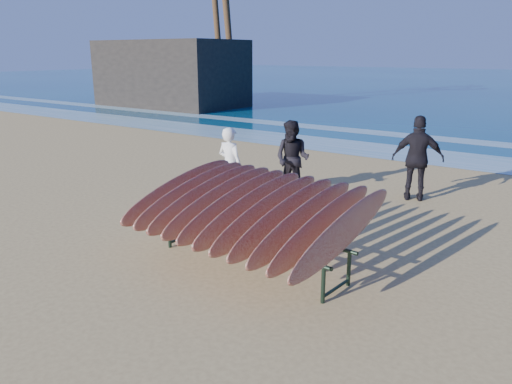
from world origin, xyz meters
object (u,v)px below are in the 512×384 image
surfboard_rack (251,209)px  person_dark_b (418,158)px  building (171,74)px  person_dark_a (292,159)px  person_white (230,165)px

surfboard_rack → person_dark_b: size_ratio=1.82×
building → person_dark_a: bearing=-37.7°
building → surfboard_rack: bearing=-42.4°
person_dark_a → building: size_ratio=0.20×
person_dark_a → person_dark_b: size_ratio=0.92×
surfboard_rack → building: size_ratio=0.39×
person_white → person_dark_b: 4.01m
person_dark_a → building: building is taller
surfboard_rack → person_dark_b: (0.85, 4.87, 0.04)m
person_white → building: building is taller
person_dark_b → person_white: bearing=18.7°
surfboard_rack → person_dark_b: 4.95m
surfboard_rack → person_white: bearing=138.0°
person_white → person_dark_a: bearing=-120.0°
person_dark_a → person_white: bearing=-129.9°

